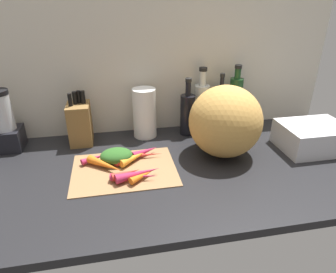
% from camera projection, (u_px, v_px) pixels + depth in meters
% --- Properties ---
extents(ground_plane, '(1.70, 0.80, 0.03)m').
position_uv_depth(ground_plane, '(173.00, 169.00, 1.19)').
color(ground_plane, black).
extents(wall_back, '(1.70, 0.03, 0.60)m').
position_uv_depth(wall_back, '(156.00, 68.00, 1.39)').
color(wall_back, beige).
rests_on(wall_back, ground_plane).
extents(cutting_board, '(0.40, 0.30, 0.01)m').
position_uv_depth(cutting_board, '(124.00, 169.00, 1.15)').
color(cutting_board, '#997047').
rests_on(cutting_board, ground_plane).
extents(carrot_0, '(0.17, 0.05, 0.03)m').
position_uv_depth(carrot_0, '(134.00, 176.00, 1.07)').
color(carrot_0, '#B2264C').
rests_on(carrot_0, cutting_board).
extents(carrot_1, '(0.10, 0.08, 0.03)m').
position_uv_depth(carrot_1, '(142.00, 176.00, 1.08)').
color(carrot_1, orange).
rests_on(carrot_1, cutting_board).
extents(carrot_2, '(0.10, 0.10, 0.04)m').
position_uv_depth(carrot_2, '(124.00, 157.00, 1.20)').
color(carrot_2, red).
rests_on(carrot_2, cutting_board).
extents(carrot_3, '(0.14, 0.05, 0.03)m').
position_uv_depth(carrot_3, '(123.00, 156.00, 1.20)').
color(carrot_3, red).
rests_on(carrot_3, cutting_board).
extents(carrot_4, '(0.12, 0.07, 0.02)m').
position_uv_depth(carrot_4, '(96.00, 158.00, 1.20)').
color(carrot_4, '#B2264C').
rests_on(carrot_4, cutting_board).
extents(carrot_5, '(0.11, 0.06, 0.03)m').
position_uv_depth(carrot_5, '(126.00, 174.00, 1.09)').
color(carrot_5, red).
rests_on(carrot_5, cutting_board).
extents(carrot_6, '(0.12, 0.09, 0.03)m').
position_uv_depth(carrot_6, '(145.00, 151.00, 1.24)').
color(carrot_6, '#B2264C').
rests_on(carrot_6, cutting_board).
extents(carrot_7, '(0.14, 0.14, 0.03)m').
position_uv_depth(carrot_7, '(105.00, 165.00, 1.14)').
color(carrot_7, orange).
rests_on(carrot_7, cutting_board).
extents(carrot_8, '(0.15, 0.12, 0.03)m').
position_uv_depth(carrot_8, '(136.00, 156.00, 1.20)').
color(carrot_8, orange).
rests_on(carrot_8, cutting_board).
extents(carrot_9, '(0.16, 0.02, 0.02)m').
position_uv_depth(carrot_9, '(143.00, 155.00, 1.22)').
color(carrot_9, red).
rests_on(carrot_9, cutting_board).
extents(carrot_10, '(0.17, 0.08, 0.04)m').
position_uv_depth(carrot_10, '(138.00, 174.00, 1.08)').
color(carrot_10, '#B2264C').
rests_on(carrot_10, cutting_board).
extents(carrot_greens_pile, '(0.13, 0.10, 0.05)m').
position_uv_depth(carrot_greens_pile, '(116.00, 156.00, 1.19)').
color(carrot_greens_pile, '#2D6023').
rests_on(carrot_greens_pile, cutting_board).
extents(winter_squash, '(0.30, 0.30, 0.30)m').
position_uv_depth(winter_squash, '(225.00, 121.00, 1.21)').
color(winter_squash, gold).
rests_on(winter_squash, ground_plane).
extents(knife_block, '(0.10, 0.13, 0.24)m').
position_uv_depth(knife_block, '(80.00, 123.00, 1.33)').
color(knife_block, olive).
rests_on(knife_block, ground_plane).
extents(blender_appliance, '(0.12, 0.12, 0.27)m').
position_uv_depth(blender_appliance, '(4.00, 125.00, 1.26)').
color(blender_appliance, black).
rests_on(blender_appliance, ground_plane).
extents(paper_towel_roll, '(0.11, 0.11, 0.23)m').
position_uv_depth(paper_towel_roll, '(145.00, 113.00, 1.38)').
color(paper_towel_roll, white).
rests_on(paper_towel_roll, ground_plane).
extents(bottle_0, '(0.07, 0.07, 0.27)m').
position_uv_depth(bottle_0, '(187.00, 113.00, 1.41)').
color(bottle_0, black).
rests_on(bottle_0, ground_plane).
extents(bottle_1, '(0.07, 0.07, 0.31)m').
position_uv_depth(bottle_1, '(201.00, 106.00, 1.45)').
color(bottle_1, silver).
rests_on(bottle_1, ground_plane).
extents(bottle_2, '(0.05, 0.05, 0.28)m').
position_uv_depth(bottle_2, '(220.00, 108.00, 1.44)').
color(bottle_2, black).
rests_on(bottle_2, ground_plane).
extents(bottle_3, '(0.06, 0.06, 0.32)m').
position_uv_depth(bottle_3, '(235.00, 102.00, 1.46)').
color(bottle_3, '#19421E').
rests_on(bottle_3, ground_plane).
extents(dish_rack, '(0.28, 0.21, 0.11)m').
position_uv_depth(dish_rack, '(312.00, 137.00, 1.29)').
color(dish_rack, silver).
rests_on(dish_rack, ground_plane).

